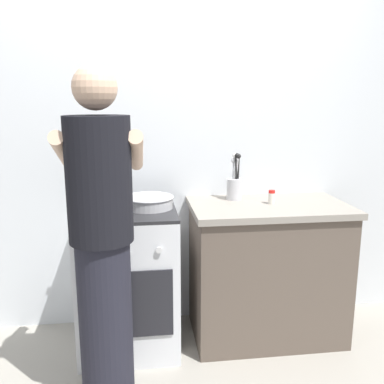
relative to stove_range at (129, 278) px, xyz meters
name	(u,v)px	position (x,y,z in m)	size (l,w,h in m)	color
ground	(187,351)	(0.35, -0.15, -0.45)	(6.00, 6.00, 0.00)	gray
back_wall	(206,144)	(0.55, 0.35, 0.80)	(3.20, 0.10, 2.50)	silver
countertop	(267,270)	(0.90, 0.00, 0.00)	(1.00, 0.60, 0.90)	brown
stove_range	(129,278)	(0.00, 0.00, 0.00)	(0.60, 0.62, 0.90)	silver
pot	(102,201)	(-0.14, -0.02, 0.51)	(0.27, 0.21, 0.12)	#38383D
mixing_bowl	(149,201)	(0.14, 0.01, 0.49)	(0.30, 0.30, 0.07)	#B7B7BC
utensil_crock	(234,185)	(0.71, 0.16, 0.55)	(0.10, 0.10, 0.31)	silver
spice_bottle	(272,197)	(0.92, 0.01, 0.49)	(0.04, 0.04, 0.09)	silver
person	(102,248)	(-0.10, -0.57, 0.41)	(0.41, 0.50, 1.70)	black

